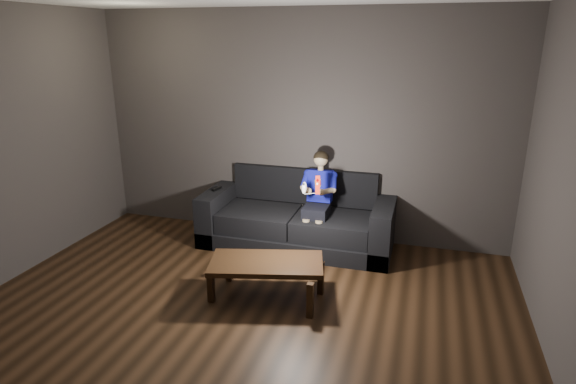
% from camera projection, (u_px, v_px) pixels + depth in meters
% --- Properties ---
extents(floor, '(5.00, 5.00, 0.00)m').
position_uv_depth(floor, '(216.00, 349.00, 3.83)').
color(floor, black).
rests_on(floor, ground).
extents(back_wall, '(5.00, 0.04, 2.70)m').
position_uv_depth(back_wall, '(298.00, 127.00, 5.70)').
color(back_wall, '#413D39').
rests_on(back_wall, ground).
extents(sofa, '(2.23, 0.96, 0.86)m').
position_uv_depth(sofa, '(298.00, 221.00, 5.72)').
color(sofa, black).
rests_on(sofa, floor).
extents(child, '(0.41, 0.50, 1.01)m').
position_uv_depth(child, '(318.00, 191.00, 5.47)').
color(child, black).
rests_on(child, sofa).
extents(wii_remote_red, '(0.06, 0.08, 0.20)m').
position_uv_depth(wii_remote_red, '(318.00, 185.00, 5.03)').
color(wii_remote_red, red).
rests_on(wii_remote_red, child).
extents(nunchuk_white, '(0.06, 0.08, 0.14)m').
position_uv_depth(nunchuk_white, '(304.00, 188.00, 5.09)').
color(nunchuk_white, white).
rests_on(nunchuk_white, child).
extents(wii_remote_black, '(0.07, 0.15, 0.03)m').
position_uv_depth(wii_remote_black, '(217.00, 189.00, 5.81)').
color(wii_remote_black, black).
rests_on(wii_remote_black, sofa).
extents(coffee_table, '(1.14, 0.76, 0.38)m').
position_uv_depth(coffee_table, '(266.00, 266.00, 4.49)').
color(coffee_table, black).
rests_on(coffee_table, floor).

